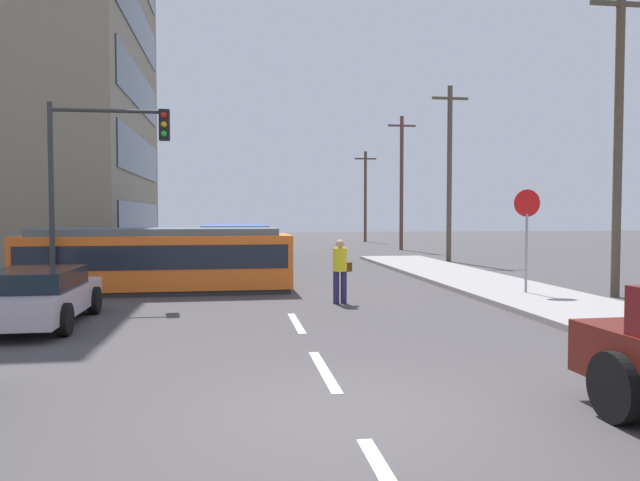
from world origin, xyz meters
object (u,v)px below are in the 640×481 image
Objects in this scene: parked_sedan_far at (115,262)px; utility_pole_far at (402,181)px; pedestrian_crossing at (340,267)px; utility_pole_distant at (365,195)px; parked_sedan_furthest at (140,250)px; utility_pole_mid at (449,170)px; parked_sedan_mid at (37,296)px; streetcar_tram at (159,259)px; city_bus at (235,244)px; stop_sign at (527,219)px; utility_pole_near at (618,134)px; traffic_light_mast at (98,162)px.

utility_pole_far is at bearing 46.02° from parked_sedan_far.
utility_pole_distant is (8.16, 34.07, 2.98)m from pedestrian_crossing.
utility_pole_mid is (14.79, -0.76, 3.83)m from parked_sedan_furthest.
utility_pole_mid is at bearing -91.87° from utility_pole_far.
pedestrian_crossing is 0.20× the size of utility_pole_mid.
parked_sedan_mid is 29.16m from utility_pole_far.
parked_sedan_far and parked_sedan_furthest have the same top height.
pedestrian_crossing is (4.96, -3.13, -0.04)m from streetcar_tram.
city_bus is 3.56× the size of pedestrian_crossing.
streetcar_tram reaches higher than parked_sedan_mid.
pedestrian_crossing reaches higher than parked_sedan_furthest.
parked_sedan_far is (-6.98, 7.09, -0.32)m from pedestrian_crossing.
parked_sedan_far is at bearing 151.65° from stop_sign.
utility_pole_distant is at bearing 67.50° from parked_sedan_mid.
city_bus is 17.11m from utility_pole_far.
utility_pole_near is at bearing -42.27° from city_bus.
parked_sedan_mid is 39.34m from utility_pole_distant.
pedestrian_crossing is at bearing -175.38° from stop_sign.
parked_sedan_mid is 1.04× the size of parked_sedan_furthest.
streetcar_tram is at bearing 165.37° from stop_sign.
stop_sign is at bearing -94.76° from utility_pole_distant.
utility_pole_distant is (0.14, 11.43, -0.55)m from utility_pole_far.
parked_sedan_mid is at bearing -109.33° from city_bus.
utility_pole_near is 33.95m from utility_pole_distant.
parked_sedan_far is 31.11m from utility_pole_distant.
traffic_light_mast is at bearing 174.32° from stop_sign.
utility_pole_mid is at bearing 90.71° from utility_pole_near.
utility_pole_mid is (-0.16, 12.89, -0.10)m from utility_pole_near.
utility_pole_mid reaches higher than parked_sedan_furthest.
parked_sedan_furthest is 0.48× the size of utility_pole_near.
parked_sedan_mid is at bearing -89.12° from parked_sedan_furthest.
utility_pole_far is at bearing 89.61° from utility_pole_near.
traffic_light_mast is at bearing 165.87° from pedestrian_crossing.
utility_pole_near reaches higher than city_bus.
utility_pole_distant is at bearing 53.08° from parked_sedan_furthest.
pedestrian_crossing is 9.95m from parked_sedan_far.
utility_pole_near is at bearing 8.82° from parked_sedan_mid.
utility_pole_far reaches higher than utility_pole_mid.
city_bus is at bearing -42.70° from parked_sedan_furthest.
utility_pole_near reaches higher than pedestrian_crossing.
pedestrian_crossing is 0.31× the size of traffic_light_mast.
parked_sedan_mid is 0.51× the size of utility_pole_far.
stop_sign is at bearing -96.84° from utility_pole_far.
utility_pole_mid is (12.67, 9.89, 3.47)m from streetcar_tram.
streetcar_tram is 4.46m from parked_sedan_far.
utility_pole_mid is at bearing -2.95° from parked_sedan_furthest.
utility_pole_far is (2.66, 22.20, 2.28)m from stop_sign.
parked_sedan_furthest is at bearing 137.30° from city_bus.
utility_pole_near reaches higher than streetcar_tram.
utility_pole_near is at bearing -89.29° from utility_pole_mid.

